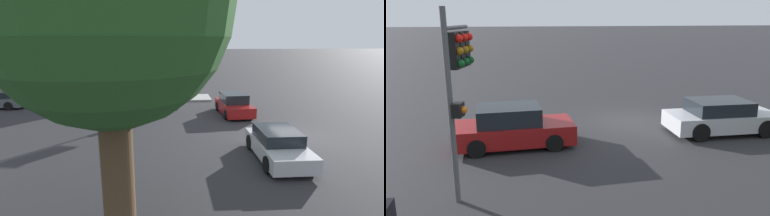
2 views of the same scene
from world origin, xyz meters
The scene contains 8 objects.
ground_plane centered at (0.00, 0.00, 0.00)m, with size 300.00×300.00×0.00m, color #28282B.
rowhouse_backdrop centered at (16.35, 17.59, 4.92)m, with size 7.07×19.15×10.12m.
street_tree centered at (-8.14, 8.34, 6.02)m, with size 5.81×5.81×8.99m.
traffic_signal centered at (6.54, 5.93, 3.45)m, with size 0.62×1.73×4.87m.
crossing_car_0 centered at (5.28, 2.42, 0.70)m, with size 4.37×2.19×1.50m.
crossing_car_1 centered at (-3.03, 2.19, 0.66)m, with size 4.41×2.04×1.36m.
parked_car_0 centered at (8.62, 10.04, 0.75)m, with size 1.94×4.27×1.59m.
parked_car_1 centered at (8.58, 14.94, 0.69)m, with size 2.11×4.14×1.43m.
Camera 1 is at (-15.38, 6.97, 5.28)m, focal length 28.00 mm.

